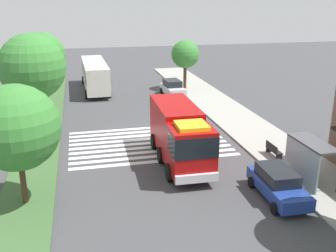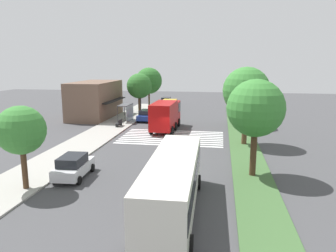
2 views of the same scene
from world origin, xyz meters
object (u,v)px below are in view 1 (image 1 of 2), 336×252
object	(u,v)px
bus_stop_shelter	(307,154)
median_tree_west	(32,67)
parked_car_mid	(278,184)
bench_near_shelter	(273,150)
median_tree_center	(16,128)
median_tree_far_west	(43,55)
sidewalk_tree_far_west	(185,54)
parked_car_west	(173,88)
fire_truck	(180,133)
transit_bus	(95,74)

from	to	relation	value
bus_stop_shelter	median_tree_west	world-z (taller)	median_tree_west
bus_stop_shelter	median_tree_west	size ratio (longest dim) A/B	0.43
parked_car_mid	bench_near_shelter	distance (m)	5.88
bus_stop_shelter	median_tree_center	world-z (taller)	median_tree_center
bus_stop_shelter	median_tree_center	distance (m)	16.24
median_tree_far_west	sidewalk_tree_far_west	bearing A→B (deg)	108.46
median_tree_west	bench_near_shelter	bearing A→B (deg)	66.56
parked_car_west	bench_near_shelter	xyz separation A→B (m)	(19.18, 2.51, -0.32)
bench_near_shelter	median_tree_west	xyz separation A→B (m)	(-6.95, -16.04, 5.19)
parked_car_west	bench_near_shelter	distance (m)	19.35
parked_car_west	bench_near_shelter	bearing A→B (deg)	4.26
parked_car_west	median_tree_far_west	world-z (taller)	median_tree_far_west
fire_truck	sidewalk_tree_far_west	world-z (taller)	sidewalk_tree_far_west
transit_bus	bus_stop_shelter	size ratio (longest dim) A/B	3.27
transit_bus	median_tree_west	distance (m)	18.09
median_tree_center	parked_car_west	bearing A→B (deg)	148.55
bench_near_shelter	sidewalk_tree_far_west	size ratio (longest dim) A/B	0.28
bus_stop_shelter	median_tree_center	size ratio (longest dim) A/B	0.54
fire_truck	median_tree_center	xyz separation A→B (m)	(3.52, -9.51, 2.26)
transit_bus	median_tree_center	xyz separation A→B (m)	(26.82, -5.14, 2.32)
parked_car_west	median_tree_west	bearing A→B (deg)	-51.09
bus_stop_shelter	median_tree_west	distance (m)	19.79
parked_car_west	median_tree_west	size ratio (longest dim) A/B	0.55
parked_car_west	bench_near_shelter	world-z (taller)	parked_car_west
fire_truck	median_tree_center	bearing A→B (deg)	-68.52
median_tree_west	median_tree_center	world-z (taller)	median_tree_west
median_tree_far_west	bench_near_shelter	bearing A→B (deg)	43.78
bus_stop_shelter	fire_truck	bearing A→B (deg)	-125.19
fire_truck	transit_bus	distance (m)	23.71
fire_truck	parked_car_mid	world-z (taller)	fire_truck
fire_truck	bench_near_shelter	xyz separation A→B (m)	(0.59, 6.53, -1.51)
fire_truck	transit_bus	xyz separation A→B (m)	(-23.31, -4.37, -0.07)
bus_stop_shelter	median_tree_far_west	xyz separation A→B (m)	(-20.74, -16.01, 3.43)
bus_stop_shelter	median_tree_west	xyz separation A→B (m)	(-10.95, -16.01, 3.89)
median_tree_center	bench_near_shelter	bearing A→B (deg)	100.36
parked_car_mid	median_tree_far_west	size ratio (longest dim) A/B	0.64
bus_stop_shelter	sidewalk_tree_far_west	size ratio (longest dim) A/B	0.61
fire_truck	transit_bus	bearing A→B (deg)	-168.19
bench_near_shelter	median_tree_west	distance (m)	18.24
parked_car_west	transit_bus	world-z (taller)	transit_bus
sidewalk_tree_far_west	median_tree_center	size ratio (longest dim) A/B	0.89
fire_truck	bus_stop_shelter	distance (m)	7.96
fire_truck	median_tree_center	distance (m)	10.39
parked_car_west	median_tree_far_west	size ratio (longest dim) A/B	0.60
fire_truck	parked_car_mid	xyz separation A→B (m)	(5.89, 4.02, -1.24)
parked_car_mid	sidewalk_tree_far_west	bearing A→B (deg)	177.30
transit_bus	median_tree_far_west	bearing A→B (deg)	143.11
parked_car_west	median_tree_far_west	xyz separation A→B (m)	(2.44, -13.53, 4.41)
sidewalk_tree_far_west	median_tree_far_west	distance (m)	16.62
median_tree_center	transit_bus	bearing A→B (deg)	169.16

